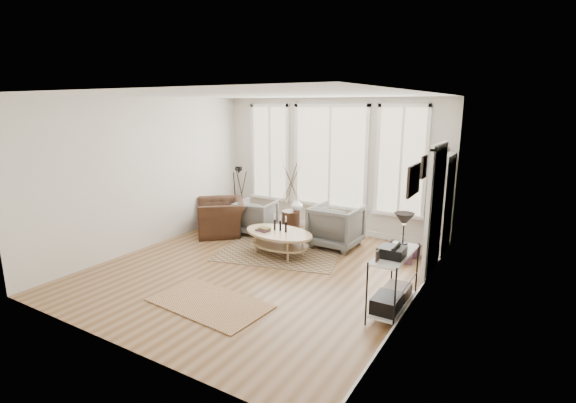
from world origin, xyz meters
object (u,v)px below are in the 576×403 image
Objects in this scene: bookcase at (440,206)px; low_shelf at (394,276)px; armchair_left at (256,217)px; coffee_table at (278,237)px; armchair_right at (336,226)px; side_table at (291,202)px; accent_chair at (221,217)px.

bookcase reaches higher than low_shelf.
coffee_table is at bearing 133.38° from armchair_left.
armchair_right is 0.58× the size of side_table.
coffee_table is 1.88× the size of armchair_left.
armchair_left is at bearing -171.78° from bookcase.
bookcase is 1.96m from armchair_right.
armchair_right is at bearing 130.56° from low_shelf.
accent_chair is (-2.51, -0.48, -0.05)m from armchair_right.
low_shelf reaches higher than armchair_left.
side_table is (0.80, 0.15, 0.40)m from armchair_left.
low_shelf is at bearing -91.28° from bookcase.
armchair_left is 0.71× the size of accent_chair.
armchair_left is 0.87× the size of armchair_right.
accent_chair is (-1.77, 0.50, 0.02)m from coffee_table.
armchair_right is (-1.83, -0.45, -0.54)m from bookcase.
bookcase is at bearing 29.01° from coffee_table.
armchair_left is 1.88m from armchair_right.
armchair_left is at bearing -169.33° from side_table.
armchair_left is at bearing 151.44° from low_shelf.
bookcase is 2.24× the size of armchair_right.
coffee_table is (-2.51, 1.10, -0.17)m from low_shelf.
bookcase is at bearing 88.72° from low_shelf.
armchair_left is 0.50× the size of side_table.
bookcase is 2.56m from low_shelf.
side_table is at bearing 68.64° from accent_chair.
bookcase is 2.58× the size of armchair_left.
armchair_left is at bearing 3.70° from armchair_right.
low_shelf is 0.82× the size of side_table.
accent_chair is at bearing 159.60° from low_shelf.
accent_chair reaches higher than armchair_left.
armchair_right reaches higher than coffee_table.
coffee_table is 1.22m from armchair_right.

